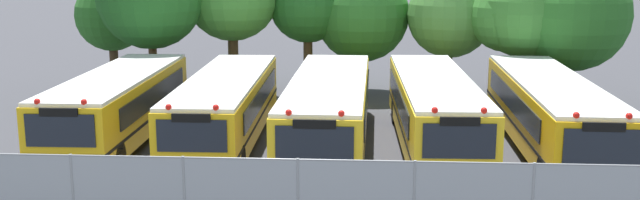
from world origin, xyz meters
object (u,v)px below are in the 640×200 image
Objects in this scene: school_bus_0 at (119,105)px; tree_3 at (306,3)px; school_bus_4 at (550,111)px; tree_0 at (110,15)px; school_bus_1 at (226,106)px; tree_6 at (517,13)px; school_bus_2 at (329,109)px; tree_4 at (363,16)px; tree_5 at (450,13)px; tree_7 at (573,14)px; school_bus_3 at (434,109)px.

school_bus_0 is 11.42m from tree_3.
tree_0 reaches higher than school_bus_4.
tree_6 reaches higher than school_bus_1.
school_bus_2 is 1.97× the size of tree_4.
tree_6 is (18.68, -2.46, 0.39)m from tree_0.
tree_6 is (6.62, -2.45, 0.35)m from tree_4.
tree_5 is (6.59, -0.64, -0.37)m from tree_3.
school_bus_4 is at bearing -28.14° from tree_0.
tree_3 is 6.63m from tree_5.
school_bus_2 is at bearing -119.30° from tree_5.
school_bus_0 is 10.67m from tree_0.
tree_7 is (17.32, 7.05, 2.66)m from school_bus_0.
tree_4 reaches higher than school_bus_3.
school_bus_3 is 1.76× the size of tree_7.
tree_5 reaches higher than school_bus_4.
school_bus_0 is at bearing -2.29° from school_bus_3.
tree_6 is at bearing -12.71° from tree_3.
tree_4 is at bearing -95.31° from school_bus_2.
school_bus_2 is 7.43m from school_bus_4.
school_bus_4 is (7.43, 0.08, 0.01)m from school_bus_2.
school_bus_1 is at bearing -3.68° from school_bus_3.
tree_6 reaches higher than school_bus_4.
school_bus_2 is at bearing -135.76° from tree_6.
tree_7 is at bearing -11.52° from tree_3.
tree_5 is at bearing -5.59° from tree_3.
tree_4 is at bearing -56.32° from school_bus_4.
school_bus_1 is 3.62m from school_bus_2.
school_bus_1 is 0.99× the size of school_bus_3.
tree_3 is 2.74m from tree_4.
school_bus_1 is 13.64m from tree_6.
tree_0 reaches higher than school_bus_3.
tree_0 reaches higher than school_bus_2.
school_bus_4 is at bearing -57.09° from tree_4.
tree_0 is at bearing -41.29° from school_bus_2.
tree_7 reaches higher than school_bus_2.
school_bus_3 is 11.21m from tree_3.
tree_0 is 0.84× the size of tree_7.
tree_7 reaches higher than tree_6.
school_bus_1 is at bearing -115.87° from tree_4.
tree_5 is (8.61, 8.62, 2.58)m from school_bus_1.
school_bus_2 is 1.93× the size of tree_6.
tree_6 reaches higher than tree_0.
school_bus_1 is at bearing -147.54° from tree_6.
tree_0 reaches higher than school_bus_1.
tree_3 reaches higher than tree_0.
school_bus_1 is at bearing -134.97° from tree_5.
tree_3 reaches higher than school_bus_4.
school_bus_2 is at bearing 177.87° from school_bus_0.
tree_7 reaches higher than tree_5.
tree_4 is at bearing 165.77° from tree_5.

